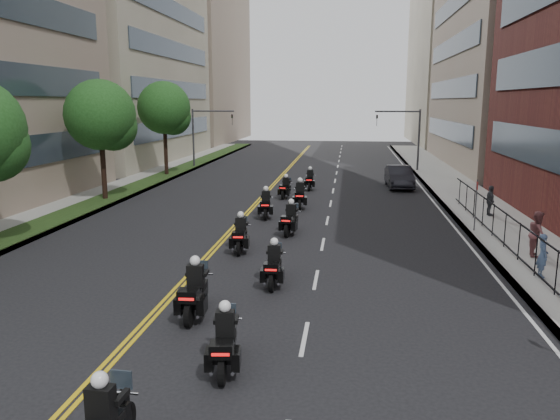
# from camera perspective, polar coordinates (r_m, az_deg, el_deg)

# --- Properties ---
(sidewalk_right) EXTENTS (4.00, 90.00, 0.15)m
(sidewalk_right) POSITION_cam_1_polar(r_m,az_deg,el_deg) (35.22, 19.77, 0.43)
(sidewalk_right) COLOR gray
(sidewalk_right) RESTS_ON ground
(sidewalk_left) EXTENTS (4.00, 90.00, 0.15)m
(sidewalk_left) POSITION_cam_1_polar(r_m,az_deg,el_deg) (38.02, -18.23, 1.29)
(sidewalk_left) COLOR gray
(sidewalk_left) RESTS_ON ground
(grass_strip) EXTENTS (2.00, 90.00, 0.04)m
(grass_strip) POSITION_cam_1_polar(r_m,az_deg,el_deg) (37.67, -17.14, 1.41)
(grass_strip) COLOR #193312
(grass_strip) RESTS_ON sidewalk_left
(building_right_tan) EXTENTS (15.11, 28.00, 30.00)m
(building_right_tan) POSITION_cam_1_polar(r_m,az_deg,el_deg) (59.96, 25.22, 18.62)
(building_right_tan) COLOR gray
(building_right_tan) RESTS_ON ground
(building_right_far) EXTENTS (15.00, 28.00, 26.00)m
(building_right_far) POSITION_cam_1_polar(r_m,az_deg,el_deg) (88.73, 19.08, 15.04)
(building_right_far) COLOR gray
(building_right_far) RESTS_ON ground
(building_left_far) EXTENTS (16.00, 28.00, 26.00)m
(building_left_far) POSITION_cam_1_polar(r_m,az_deg,el_deg) (90.92, -9.94, 15.37)
(building_left_far) COLOR gray
(building_left_far) RESTS_ON ground
(iron_fence) EXTENTS (0.05, 28.00, 1.50)m
(iron_fence) POSITION_cam_1_polar(r_m,az_deg,el_deg) (22.51, 24.41, -3.65)
(iron_fence) COLOR black
(iron_fence) RESTS_ON sidewalk_right
(street_trees) EXTENTS (4.40, 38.40, 7.98)m
(street_trees) POSITION_cam_1_polar(r_m,az_deg,el_deg) (31.41, -22.22, 8.32)
(street_trees) COLOR black
(street_trees) RESTS_ON ground
(traffic_signal_right) EXTENTS (4.09, 0.20, 5.60)m
(traffic_signal_right) POSITION_cam_1_polar(r_m,az_deg,el_deg) (51.13, 13.26, 8.08)
(traffic_signal_right) COLOR #3F3F44
(traffic_signal_right) RESTS_ON ground
(traffic_signal_left) EXTENTS (4.09, 0.20, 5.60)m
(traffic_signal_left) POSITION_cam_1_polar(r_m,az_deg,el_deg) (52.70, -8.06, 8.36)
(traffic_signal_left) COLOR #3F3F44
(traffic_signal_left) RESTS_ON ground
(motorcycle_1) EXTENTS (0.68, 2.29, 1.70)m
(motorcycle_1) POSITION_cam_1_polar(r_m,az_deg,el_deg) (13.39, -5.77, -13.71)
(motorcycle_1) COLOR black
(motorcycle_1) RESTS_ON ground
(motorcycle_2) EXTENTS (0.61, 2.49, 1.84)m
(motorcycle_2) POSITION_cam_1_polar(r_m,az_deg,el_deg) (16.56, -8.90, -8.58)
(motorcycle_2) COLOR black
(motorcycle_2) RESTS_ON ground
(motorcycle_3) EXTENTS (0.53, 2.26, 1.67)m
(motorcycle_3) POSITION_cam_1_polar(r_m,az_deg,el_deg) (19.08, -0.65, -5.95)
(motorcycle_3) COLOR black
(motorcycle_3) RESTS_ON ground
(motorcycle_4) EXTENTS (0.62, 2.32, 1.71)m
(motorcycle_4) POSITION_cam_1_polar(r_m,az_deg,el_deg) (23.34, -4.14, -2.71)
(motorcycle_4) COLOR black
(motorcycle_4) RESTS_ON ground
(motorcycle_5) EXTENTS (0.69, 2.32, 1.71)m
(motorcycle_5) POSITION_cam_1_polar(r_m,az_deg,el_deg) (26.28, 1.10, -1.09)
(motorcycle_5) COLOR black
(motorcycle_5) RESTS_ON ground
(motorcycle_6) EXTENTS (0.67, 2.36, 1.74)m
(motorcycle_6) POSITION_cam_1_polar(r_m,az_deg,el_deg) (30.02, -1.49, 0.50)
(motorcycle_6) COLOR black
(motorcycle_6) RESTS_ON ground
(motorcycle_7) EXTENTS (0.63, 2.49, 1.84)m
(motorcycle_7) POSITION_cam_1_polar(r_m,az_deg,el_deg) (32.64, 2.09, 1.44)
(motorcycle_7) COLOR black
(motorcycle_7) RESTS_ON ground
(motorcycle_8) EXTENTS (0.62, 2.14, 1.58)m
(motorcycle_8) POSITION_cam_1_polar(r_m,az_deg,el_deg) (36.17, 0.59, 2.26)
(motorcycle_8) COLOR black
(motorcycle_8) RESTS_ON ground
(motorcycle_9) EXTENTS (0.52, 2.27, 1.68)m
(motorcycle_9) POSITION_cam_1_polar(r_m,az_deg,el_deg) (39.60, 3.14, 3.09)
(motorcycle_9) COLOR black
(motorcycle_9) RESTS_ON ground
(parked_sedan) EXTENTS (1.93, 4.99, 1.62)m
(parked_sedan) POSITION_cam_1_polar(r_m,az_deg,el_deg) (41.42, 12.35, 3.41)
(parked_sedan) COLOR black
(parked_sedan) RESTS_ON ground
(pedestrian_a) EXTENTS (0.38, 0.57, 1.57)m
(pedestrian_a) POSITION_cam_1_polar(r_m,az_deg,el_deg) (21.58, 25.75, -4.29)
(pedestrian_a) COLOR #455A7E
(pedestrian_a) RESTS_ON sidewalk_right
(pedestrian_b) EXTENTS (0.86, 1.01, 1.84)m
(pedestrian_b) POSITION_cam_1_polar(r_m,az_deg,el_deg) (24.31, 25.31, -2.26)
(pedestrian_b) COLOR brown
(pedestrian_b) RESTS_ON sidewalk_right
(pedestrian_c) EXTENTS (0.51, 1.01, 1.67)m
(pedestrian_c) POSITION_cam_1_polar(r_m,az_deg,el_deg) (31.88, 21.12, 0.91)
(pedestrian_c) COLOR #3E4046
(pedestrian_c) RESTS_ON sidewalk_right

